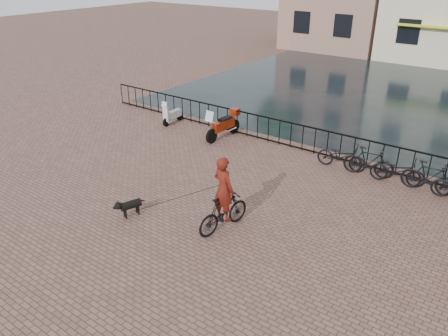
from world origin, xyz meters
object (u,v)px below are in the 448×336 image
Objects in this scene: cyclist at (224,199)px; motorcycle at (223,122)px; scooter at (173,111)px; dog at (131,207)px.

cyclist is 1.29× the size of motorcycle.
motorcycle is at bearing -6.77° from scooter.
dog is 0.71× the size of scooter.
motorcycle is at bearing -43.15° from cyclist.
cyclist is 1.98× the size of scooter.
cyclist is 2.80× the size of dog.
cyclist is at bearing -50.86° from motorcycle.
cyclist reaches higher than scooter.
cyclist is at bearing 40.89° from dog.
motorcycle is (-3.95, 5.34, -0.26)m from cyclist.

